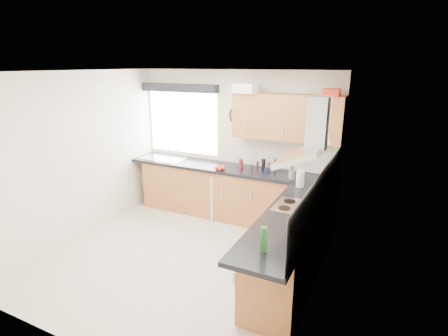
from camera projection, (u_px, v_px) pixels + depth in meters
The scene contains 35 objects.
ground_plane at pixel (181, 257), 4.88m from camera, with size 3.60×3.60×0.00m, color beige.
ceiling at pixel (174, 71), 4.16m from camera, with size 3.60×3.60×0.02m, color white.
wall_back at pixel (235, 144), 6.07m from camera, with size 3.60×0.02×2.50m, color silver.
wall_front at pixel (62, 228), 2.97m from camera, with size 3.60×0.02×2.50m, color silver.
wall_left at pixel (78, 156), 5.27m from camera, with size 0.02×3.60×2.50m, color silver.
wall_right at pixel (319, 193), 3.77m from camera, with size 0.02×3.60×2.50m, color silver.
window at pixel (183, 123), 6.42m from camera, with size 1.40×0.02×1.10m, color silver.
window_blind at pixel (179, 88), 6.16m from camera, with size 1.50×0.18×0.14m, color black.
splashback at pixel (322, 190), 4.05m from camera, with size 0.01×3.00×0.54m, color white.
base_cab_back at pixel (222, 192), 6.10m from camera, with size 3.00×0.58×0.86m, color #95582B.
base_cab_corner at pixel (315, 209), 5.42m from camera, with size 0.60×0.60×0.86m, color #95582B.
base_cab_right at pixel (292, 248), 4.25m from camera, with size 0.58×2.10×0.86m, color #95582B.
worktop_back at pixel (227, 168), 5.92m from camera, with size 3.60×0.62×0.05m, color black.
worktop_right at pixel (290, 219), 4.00m from camera, with size 0.62×2.42×0.05m, color black.
sink at pixel (163, 156), 6.46m from camera, with size 0.84×0.46×0.10m, color #B9BABB, non-canonical shape.
oven at pixel (294, 243), 4.39m from camera, with size 0.56×0.58×0.85m, color black.
hob_plate at pixel (297, 207), 4.25m from camera, with size 0.52×0.52×0.01m, color #B9BABB.
extractor_hood at pixel (310, 139), 3.96m from camera, with size 0.52×0.78×0.66m, color #B9BABB, non-canonical shape.
upper_cabinets at pixel (287, 117), 5.37m from camera, with size 1.70×0.35×0.70m, color #95582B.
washing_machine at pixel (210, 192), 6.23m from camera, with size 0.54×0.52×0.79m, color silver.
wall_clock at pixel (237, 116), 5.89m from camera, with size 0.32×0.32×0.04m, color black.
casserole at pixel (246, 88), 5.43m from camera, with size 0.36×0.26×0.15m, color silver.
storage_box at pixel (331, 92), 4.89m from camera, with size 0.23×0.19×0.11m, color red.
utensil_pot at pixel (292, 175), 5.28m from camera, with size 0.09×0.09×0.13m, color slate.
kitchen_roll at pixel (300, 179), 4.92m from camera, with size 0.11×0.11×0.24m, color silver.
tomato_cluster at pixel (220, 168), 5.74m from camera, with size 0.16×0.16×0.07m, color red, non-canonical shape.
jar_0 at pixel (258, 165), 5.81m from camera, with size 0.04×0.04×0.12m, color #341214.
jar_1 at pixel (267, 170), 5.56m from camera, with size 0.07×0.07×0.09m, color #151B47.
jar_2 at pixel (263, 164), 5.76m from camera, with size 0.07×0.07×0.18m, color black.
jar_3 at pixel (269, 167), 5.66m from camera, with size 0.05×0.05×0.14m, color brown.
jar_4 at pixel (241, 165), 5.72m from camera, with size 0.07×0.07×0.19m, color maroon.
jar_5 at pixel (252, 169), 5.58m from camera, with size 0.04×0.04×0.13m, color #381614.
jar_6 at pixel (275, 166), 5.62m from camera, with size 0.04×0.04×0.21m, color #2F211A.
jar_7 at pixel (242, 165), 5.81m from camera, with size 0.05×0.05×0.13m, color olive.
bottle_0 at pixel (264, 240), 3.21m from camera, with size 0.07×0.07×0.25m, color #1B4D1D.
Camera 1 is at (2.42, -3.62, 2.59)m, focal length 28.00 mm.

